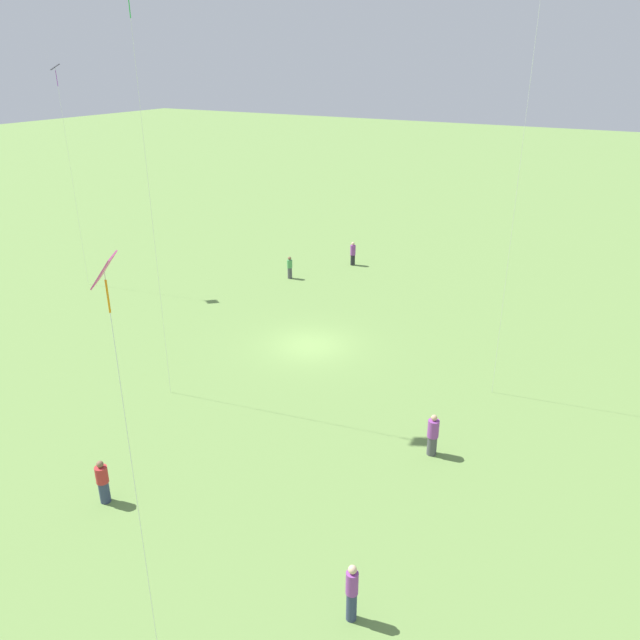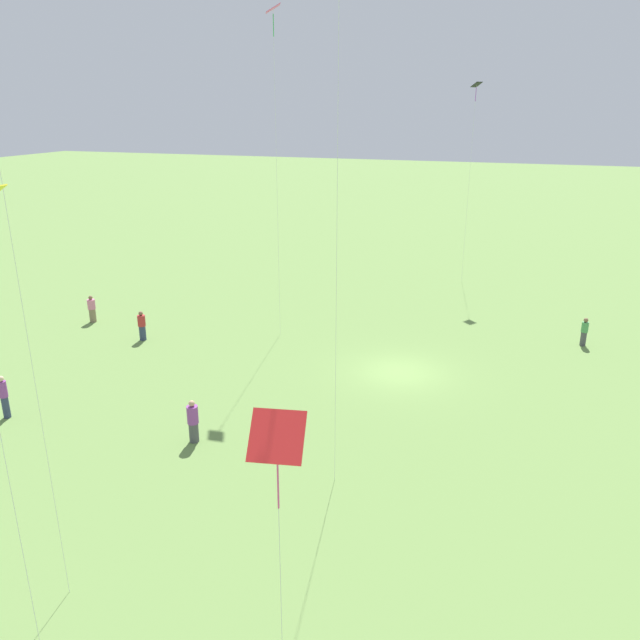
# 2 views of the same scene
# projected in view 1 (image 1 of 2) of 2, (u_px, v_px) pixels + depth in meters

# --- Properties ---
(ground_plane) EXTENTS (240.00, 240.00, 0.00)m
(ground_plane) POSITION_uv_depth(u_px,v_px,m) (310.00, 345.00, 33.38)
(ground_plane) COLOR #6B8E47
(person_0) EXTENTS (0.48, 0.48, 1.57)m
(person_0) POSITION_uv_depth(u_px,v_px,m) (290.00, 268.00, 43.10)
(person_0) COLOR #4C4C51
(person_0) RESTS_ON ground_plane
(person_1) EXTENTS (0.54, 0.54, 1.67)m
(person_1) POSITION_uv_depth(u_px,v_px,m) (103.00, 482.00, 21.37)
(person_1) COLOR #333D5B
(person_1) RESTS_ON ground_plane
(person_2) EXTENTS (0.55, 0.55, 1.75)m
(person_2) POSITION_uv_depth(u_px,v_px,m) (353.00, 254.00, 45.83)
(person_2) COLOR #232328
(person_2) RESTS_ON ground_plane
(person_3) EXTENTS (0.59, 0.59, 1.76)m
(person_3) POSITION_uv_depth(u_px,v_px,m) (433.00, 435.00, 23.93)
(person_3) COLOR #4C4C51
(person_3) RESTS_ON ground_plane
(person_5) EXTENTS (0.37, 0.37, 1.89)m
(person_5) POSITION_uv_depth(u_px,v_px,m) (352.00, 592.00, 16.80)
(person_5) COLOR #333D5B
(person_5) RESTS_ON ground_plane
(kite_2) EXTENTS (0.98, 1.02, 17.02)m
(kite_2) POSITION_uv_depth(u_px,v_px,m) (130.00, 14.00, 22.58)
(kite_2) COLOR #E54C99
(kite_2) RESTS_ON ground_plane
(kite_4) EXTENTS (0.71, 0.64, 11.24)m
(kite_4) POSITION_uv_depth(u_px,v_px,m) (110.00, 314.00, 10.77)
(kite_4) COLOR #E54C99
(kite_4) RESTS_ON ground_plane
(kite_5) EXTENTS (0.81, 0.83, 13.85)m
(kite_5) POSITION_uv_depth(u_px,v_px,m) (58.00, 87.00, 37.36)
(kite_5) COLOR black
(kite_5) RESTS_ON ground_plane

